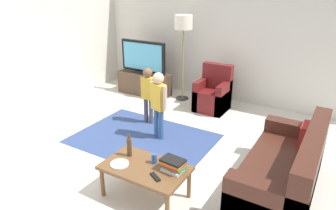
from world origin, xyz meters
TOP-DOWN VIEW (x-y plane):
  - ground at (0.00, 0.00)m, footprint 7.80×7.80m
  - wall_back at (0.00, 3.00)m, footprint 6.00×0.12m
  - wall_left at (-3.00, 0.00)m, footprint 0.12×6.00m
  - area_rug at (-0.41, 0.50)m, footprint 2.20×1.60m
  - tv_stand at (-1.64, 2.30)m, footprint 1.20×0.44m
  - tv at (-1.64, 2.28)m, footprint 1.10×0.28m
  - couch at (1.87, 0.25)m, footprint 0.80×1.80m
  - armchair at (0.06, 2.26)m, footprint 0.60×0.60m
  - floor_lamp at (-0.75, 2.45)m, footprint 0.36×0.36m
  - child_near_tv at (-0.69, 1.07)m, footprint 0.34×0.17m
  - child_center at (-0.22, 0.67)m, footprint 0.36×0.20m
  - coffee_table at (0.45, -0.67)m, footprint 1.00×0.60m
  - book_stack at (0.77, -0.57)m, footprint 0.28×0.23m
  - bottle at (0.15, -0.57)m, footprint 0.06×0.06m
  - tv_remote at (0.67, -0.79)m, footprint 0.17×0.13m
  - soda_can at (0.50, -0.55)m, footprint 0.07×0.07m
  - plate at (0.17, -0.79)m, footprint 0.22×0.22m

SIDE VIEW (x-z plane):
  - ground at x=0.00m, z-range 0.00..0.00m
  - area_rug at x=-0.41m, z-range 0.00..0.01m
  - tv_stand at x=-1.64m, z-range -0.01..0.49m
  - couch at x=1.87m, z-range -0.14..0.72m
  - armchair at x=0.06m, z-range -0.15..0.75m
  - coffee_table at x=0.45m, z-range 0.16..0.58m
  - plate at x=0.17m, z-range 0.42..0.44m
  - tv_remote at x=0.67m, z-range 0.42..0.44m
  - soda_can at x=0.50m, z-range 0.42..0.54m
  - book_stack at x=0.77m, z-range 0.42..0.57m
  - bottle at x=0.15m, z-range 0.40..0.69m
  - child_near_tv at x=-0.69m, z-range 0.10..1.13m
  - child_center at x=-0.22m, z-range 0.11..1.23m
  - tv at x=-1.64m, z-range 0.49..1.20m
  - wall_back at x=0.00m, z-range 0.00..2.70m
  - wall_left at x=-3.00m, z-range 0.00..2.70m
  - floor_lamp at x=-0.75m, z-range 0.65..2.43m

